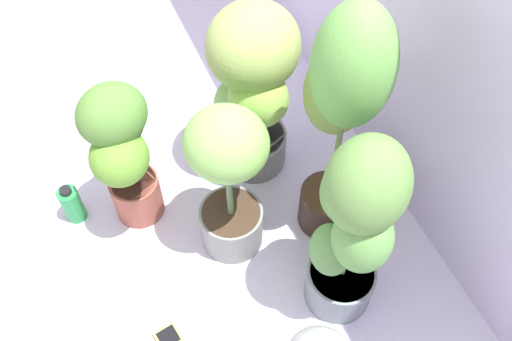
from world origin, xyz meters
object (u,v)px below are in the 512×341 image
object	(u,v)px
potted_plant_back_center	(343,104)
hygrometer_box	(169,338)
potted_plant_center	(228,170)
nutrient_bottle	(72,204)
potted_plant_back_right	(354,224)
potted_plant_front_left	(122,148)
potted_plant_back_left	(252,80)

from	to	relation	value
potted_plant_back_center	hygrometer_box	world-z (taller)	potted_plant_back_center
potted_plant_center	hygrometer_box	bearing A→B (deg)	-49.13
potted_plant_back_center	nutrient_bottle	size ratio (longest dim) A/B	5.49
potted_plant_back_right	hygrometer_box	xyz separation A→B (m)	(-0.07, -0.60, -0.47)
nutrient_bottle	potted_plant_front_left	bearing A→B (deg)	72.88
potted_plant_back_center	potted_plant_center	distance (m)	0.43
potted_plant_back_left	potted_plant_back_right	bearing A→B (deg)	3.03
potted_plant_back_right	hygrometer_box	world-z (taller)	potted_plant_back_right
potted_plant_back_right	potted_plant_center	bearing A→B (deg)	-146.66
potted_plant_back_center	potted_plant_center	xyz separation A→B (m)	(-0.06, -0.36, -0.23)
hygrometer_box	potted_plant_center	bearing A→B (deg)	120.36
potted_plant_back_left	potted_plant_back_right	distance (m)	0.68
potted_plant_back_left	potted_plant_front_left	bearing A→B (deg)	-82.88
potted_plant_back_center	nutrient_bottle	bearing A→B (deg)	-112.33
potted_plant_back_left	potted_plant_back_right	size ratio (longest dim) A/B	0.92
potted_plant_center	nutrient_bottle	size ratio (longest dim) A/B	3.75
potted_plant_front_left	hygrometer_box	distance (m)	0.67
potted_plant_front_left	potted_plant_back_right	size ratio (longest dim) A/B	0.80
potted_plant_center	nutrient_bottle	distance (m)	0.70
potted_plant_center	hygrometer_box	world-z (taller)	potted_plant_center
potted_plant_back_center	nutrient_bottle	distance (m)	1.11
potted_plant_back_left	potted_plant_back_right	xyz separation A→B (m)	(0.68, 0.04, 0.02)
potted_plant_back_left	potted_plant_front_left	world-z (taller)	potted_plant_back_left
potted_plant_front_left	potted_plant_center	xyz separation A→B (m)	(0.23, 0.30, 0.01)
potted_plant_back_left	potted_plant_back_center	bearing A→B (deg)	22.62
potted_plant_back_center	potted_plant_front_left	bearing A→B (deg)	-114.13
potted_plant_back_right	hygrometer_box	size ratio (longest dim) A/B	8.98
potted_plant_back_left	nutrient_bottle	bearing A→B (deg)	-90.76
potted_plant_back_left	nutrient_bottle	world-z (taller)	potted_plant_back_left
hygrometer_box	potted_plant_back_center	bearing A→B (deg)	98.47
potted_plant_back_center	potted_plant_center	size ratio (longest dim) A/B	1.46
potted_plant_front_left	nutrient_bottle	xyz separation A→B (m)	(-0.07, -0.24, -0.32)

